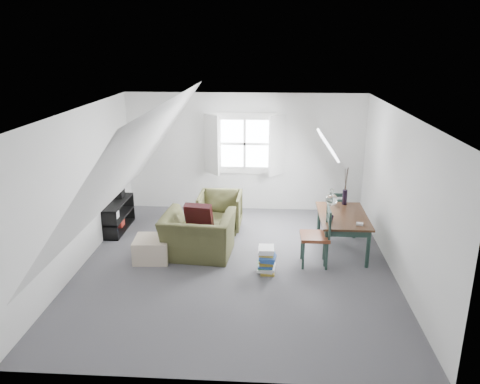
# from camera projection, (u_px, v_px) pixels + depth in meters

# --- Properties ---
(floor) EXTENTS (5.50, 5.50, 0.00)m
(floor) POSITION_uv_depth(u_px,v_px,m) (236.00, 265.00, 7.65)
(floor) COLOR #4D4C51
(floor) RESTS_ON ground
(ceiling) EXTENTS (5.50, 5.50, 0.00)m
(ceiling) POSITION_uv_depth(u_px,v_px,m) (235.00, 112.00, 6.89)
(ceiling) COLOR white
(ceiling) RESTS_ON wall_back
(wall_back) EXTENTS (5.00, 0.00, 5.00)m
(wall_back) POSITION_uv_depth(u_px,v_px,m) (245.00, 153.00, 9.88)
(wall_back) COLOR silver
(wall_back) RESTS_ON ground
(wall_front) EXTENTS (5.00, 0.00, 5.00)m
(wall_front) POSITION_uv_depth(u_px,v_px,m) (215.00, 277.00, 4.66)
(wall_front) COLOR silver
(wall_front) RESTS_ON ground
(wall_left) EXTENTS (0.00, 5.50, 5.50)m
(wall_left) POSITION_uv_depth(u_px,v_px,m) (78.00, 189.00, 7.42)
(wall_left) COLOR silver
(wall_left) RESTS_ON ground
(wall_right) EXTENTS (0.00, 5.50, 5.50)m
(wall_right) POSITION_uv_depth(u_px,v_px,m) (399.00, 196.00, 7.12)
(wall_right) COLOR silver
(wall_right) RESTS_ON ground
(slope_left) EXTENTS (3.19, 5.50, 4.48)m
(slope_left) POSITION_uv_depth(u_px,v_px,m) (135.00, 158.00, 7.20)
(slope_left) COLOR white
(slope_left) RESTS_ON wall_left
(slope_right) EXTENTS (3.19, 5.50, 4.48)m
(slope_right) POSITION_uv_depth(u_px,v_px,m) (338.00, 161.00, 7.02)
(slope_right) COLOR white
(slope_right) RESTS_ON wall_right
(dormer_window) EXTENTS (1.71, 0.35, 1.30)m
(dormer_window) POSITION_uv_depth(u_px,v_px,m) (245.00, 144.00, 9.75)
(dormer_window) COLOR white
(dormer_window) RESTS_ON wall_back
(skylight) EXTENTS (0.35, 0.75, 0.47)m
(skylight) POSITION_uv_depth(u_px,v_px,m) (328.00, 145.00, 8.26)
(skylight) COLOR white
(skylight) RESTS_ON slope_right
(armchair_near) EXTENTS (1.23, 1.10, 0.75)m
(armchair_near) POSITION_uv_depth(u_px,v_px,m) (199.00, 256.00, 7.99)
(armchair_near) COLOR #424322
(armchair_near) RESTS_ON floor
(armchair_far) EXTENTS (0.82, 0.84, 0.75)m
(armchair_far) POSITION_uv_depth(u_px,v_px,m) (220.00, 229.00, 9.10)
(armchair_far) COLOR #424322
(armchair_far) RESTS_ON floor
(throw_pillow) EXTENTS (0.50, 0.34, 0.48)m
(throw_pillow) POSITION_uv_depth(u_px,v_px,m) (199.00, 216.00, 7.93)
(throw_pillow) COLOR black
(throw_pillow) RESTS_ON armchair_near
(ottoman) EXTENTS (0.61, 0.61, 0.38)m
(ottoman) POSITION_uv_depth(u_px,v_px,m) (152.00, 249.00, 7.80)
(ottoman) COLOR #BDAB93
(ottoman) RESTS_ON floor
(dining_table) EXTENTS (0.81, 1.35, 0.67)m
(dining_table) POSITION_uv_depth(u_px,v_px,m) (343.00, 220.00, 7.99)
(dining_table) COLOR #341E11
(dining_table) RESTS_ON floor
(demijohn) EXTENTS (0.22, 0.22, 0.31)m
(demijohn) POSITION_uv_depth(u_px,v_px,m) (331.00, 199.00, 8.36)
(demijohn) COLOR silver
(demijohn) RESTS_ON dining_table
(vase_twigs) EXTENTS (0.09, 0.10, 0.68)m
(vase_twigs) POSITION_uv_depth(u_px,v_px,m) (345.00, 196.00, 8.44)
(vase_twigs) COLOR black
(vase_twigs) RESTS_ON dining_table
(cup) EXTENTS (0.13, 0.13, 0.10)m
(cup) POSITION_uv_depth(u_px,v_px,m) (330.00, 221.00, 7.70)
(cup) COLOR black
(cup) RESTS_ON dining_table
(paper_box) EXTENTS (0.12, 0.09, 0.04)m
(paper_box) POSITION_uv_depth(u_px,v_px,m) (360.00, 224.00, 7.52)
(paper_box) COLOR white
(paper_box) RESTS_ON dining_table
(dining_chair_far) EXTENTS (0.37, 0.37, 0.79)m
(dining_chair_far) POSITION_uv_depth(u_px,v_px,m) (336.00, 210.00, 8.97)
(dining_chair_far) COLOR #602D19
(dining_chair_far) RESTS_ON floor
(dining_chair_near) EXTENTS (0.46, 0.46, 0.98)m
(dining_chair_near) POSITION_uv_depth(u_px,v_px,m) (317.00, 235.00, 7.53)
(dining_chair_near) COLOR #602D19
(dining_chair_near) RESTS_ON floor
(media_shelf) EXTENTS (0.37, 1.12, 0.58)m
(media_shelf) POSITION_uv_depth(u_px,v_px,m) (116.00, 218.00, 9.00)
(media_shelf) COLOR black
(media_shelf) RESTS_ON floor
(electronics_box) EXTENTS (0.17, 0.24, 0.19)m
(electronics_box) POSITION_uv_depth(u_px,v_px,m) (119.00, 193.00, 9.15)
(electronics_box) COLOR black
(electronics_box) RESTS_ON media_shelf
(magazine_stack) EXTENTS (0.31, 0.37, 0.42)m
(magazine_stack) POSITION_uv_depth(u_px,v_px,m) (267.00, 260.00, 7.35)
(magazine_stack) COLOR #B29933
(magazine_stack) RESTS_ON floor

